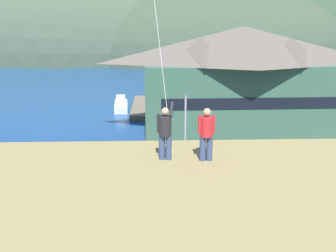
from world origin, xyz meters
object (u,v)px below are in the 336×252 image
harbor_lodge (241,78)px  person_companion (206,133)px  parked_car_corner_spot (271,209)px  person_kite_flyer (165,131)px  parked_car_front_row_silver (42,212)px  parked_car_back_row_left (95,173)px  parking_light_pole (185,126)px  wharf_dock (144,107)px  parked_car_front_row_red (184,169)px  parked_car_mid_row_near (319,172)px  moored_boat_wharfside (121,105)px  parked_car_mid_row_far (126,220)px

harbor_lodge → person_companion: 28.81m
parked_car_corner_spot → person_kite_flyer: size_ratio=2.32×
parked_car_front_row_silver → person_kite_flyer: size_ratio=2.29×
parked_car_back_row_left → person_companion: person_companion is taller
parked_car_front_row_silver → parking_light_pole: size_ratio=0.70×
wharf_dock → parked_car_front_row_red: parked_car_front_row_red is taller
parked_car_mid_row_near → moored_boat_wharfside: bearing=123.6°
harbor_lodge → parked_car_corner_spot: harbor_lodge is taller
parked_car_front_row_red → parked_car_front_row_silver: bearing=-144.2°
harbor_lodge → parked_car_mid_row_far: (-11.04, -20.32, -5.08)m
parked_car_corner_spot → parked_car_mid_row_near: (5.32, 5.37, 0.00)m
parked_car_mid_row_near → harbor_lodge: bearing=101.7°
harbor_lodge → parked_car_mid_row_near: size_ratio=5.25×
parked_car_front_row_silver → parked_car_corner_spot: 13.61m
wharf_dock → moored_boat_wharfside: (-3.20, -0.39, 0.37)m
moored_boat_wharfside → parked_car_back_row_left: 25.30m
parked_car_mid_row_far → person_companion: size_ratio=2.43×
parked_car_front_row_red → harbor_lodge: bearing=61.0°
harbor_lodge → parked_car_back_row_left: (-13.85, -13.57, -5.08)m
harbor_lodge → parked_car_back_row_left: bearing=-135.6°
wharf_dock → moored_boat_wharfside: 3.25m
parked_car_front_row_red → parking_light_pole: size_ratio=0.70×
wharf_dock → parked_car_mid_row_near: size_ratio=3.21×
moored_boat_wharfside → parked_car_front_row_red: (7.03, -24.62, 0.34)m
parked_car_mid_row_near → person_kite_flyer: bearing=-131.3°
person_companion → parked_car_corner_spot: bearing=57.7°
parked_car_mid_row_far → parked_car_corner_spot: same height
parked_car_mid_row_far → moored_boat_wharfside: bearing=95.6°
harbor_lodge → person_kite_flyer: bearing=-108.1°
parked_car_front_row_silver → parked_car_mid_row_far: 5.09m
wharf_dock → parked_car_corner_spot: bearing=-74.8°
moored_boat_wharfside → parked_car_back_row_left: (0.34, -25.30, 0.34)m
parked_car_front_row_silver → parked_car_mid_row_far: (4.99, -1.02, 0.00)m
person_kite_flyer → harbor_lodge: bearing=71.9°
harbor_lodge → parked_car_mid_row_far: 23.68m
moored_boat_wharfside → wharf_dock: bearing=6.9°
parked_car_corner_spot → person_kite_flyer: 12.81m
wharf_dock → parked_car_front_row_red: 25.31m
parked_car_front_row_red → person_kite_flyer: 16.47m
moored_boat_wharfside → harbor_lodge: bearing=-39.6°
harbor_lodge → moored_boat_wharfside: bearing=140.4°
harbor_lodge → person_companion: harbor_lodge is taller
parked_car_mid_row_far → person_companion: person_companion is taller
parked_car_front_row_red → moored_boat_wharfside: bearing=105.9°
parked_car_back_row_left → parked_car_mid_row_near: 16.76m
moored_boat_wharfside → person_kite_flyer: (5.19, -39.24, 7.69)m
wharf_dock → person_companion: size_ratio=7.80×
parked_car_corner_spot → parking_light_pole: size_ratio=0.71×
parking_light_pole → person_companion: (-0.82, -17.70, 4.73)m
parked_car_mid_row_far → parked_car_mid_row_near: bearing=24.5°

